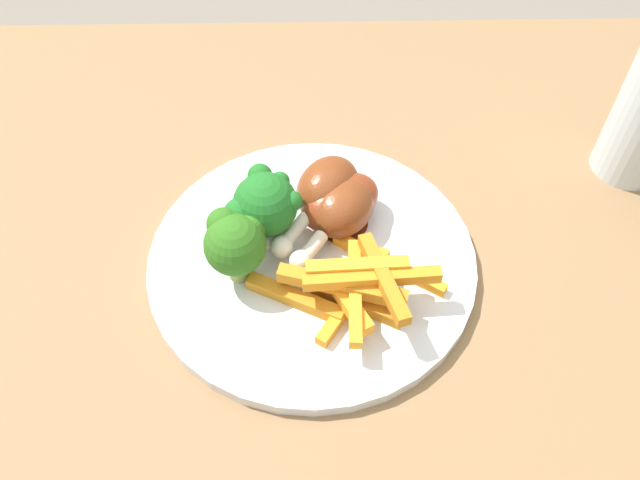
{
  "coord_description": "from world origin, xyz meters",
  "views": [
    {
      "loc": [
        0.0,
        0.33,
        1.18
      ],
      "look_at": [
        -0.0,
        -0.0,
        0.76
      ],
      "focal_mm": 35.69,
      "sensor_mm": 36.0,
      "label": 1
    }
  ],
  "objects_px": {
    "dining_table": "(317,325)",
    "broccoli_floret_middle": "(269,205)",
    "chicken_drumstick_near": "(329,192)",
    "chicken_drumstick_far": "(339,205)",
    "dinner_plate": "(320,259)",
    "chicken_drumstick_extra": "(344,210)",
    "carrot_fries_pile": "(358,286)",
    "broccoli_floret_front": "(238,241)"
  },
  "relations": [
    {
      "from": "dinner_plate",
      "to": "chicken_drumstick_near",
      "type": "xyz_separation_m",
      "value": [
        -0.01,
        -0.05,
        0.03
      ]
    },
    {
      "from": "chicken_drumstick_near",
      "to": "dining_table",
      "type": "bearing_deg",
      "value": 76.25
    },
    {
      "from": "chicken_drumstick_far",
      "to": "chicken_drumstick_extra",
      "type": "distance_m",
      "value": 0.01
    },
    {
      "from": "chicken_drumstick_near",
      "to": "chicken_drumstick_far",
      "type": "height_order",
      "value": "chicken_drumstick_near"
    },
    {
      "from": "dinner_plate",
      "to": "carrot_fries_pile",
      "type": "xyz_separation_m",
      "value": [
        -0.03,
        0.05,
        0.03
      ]
    },
    {
      "from": "broccoli_floret_middle",
      "to": "chicken_drumstick_near",
      "type": "xyz_separation_m",
      "value": [
        -0.05,
        -0.03,
        -0.02
      ]
    },
    {
      "from": "chicken_drumstick_extra",
      "to": "broccoli_floret_front",
      "type": "bearing_deg",
      "value": 28.55
    },
    {
      "from": "dining_table",
      "to": "broccoli_floret_middle",
      "type": "xyz_separation_m",
      "value": [
        0.04,
        -0.02,
        0.16
      ]
    },
    {
      "from": "carrot_fries_pile",
      "to": "chicken_drumstick_extra",
      "type": "bearing_deg",
      "value": -84.38
    },
    {
      "from": "chicken_drumstick_near",
      "to": "carrot_fries_pile",
      "type": "bearing_deg",
      "value": 101.57
    },
    {
      "from": "dining_table",
      "to": "broccoli_floret_front",
      "type": "distance_m",
      "value": 0.17
    },
    {
      "from": "dining_table",
      "to": "chicken_drumstick_extra",
      "type": "bearing_deg",
      "value": -127.7
    },
    {
      "from": "chicken_drumstick_far",
      "to": "broccoli_floret_front",
      "type": "bearing_deg",
      "value": 32.84
    },
    {
      "from": "broccoli_floret_front",
      "to": "dinner_plate",
      "type": "bearing_deg",
      "value": -166.36
    },
    {
      "from": "broccoli_floret_middle",
      "to": "chicken_drumstick_near",
      "type": "distance_m",
      "value": 0.06
    },
    {
      "from": "dinner_plate",
      "to": "chicken_drumstick_near",
      "type": "height_order",
      "value": "chicken_drumstick_near"
    },
    {
      "from": "dinner_plate",
      "to": "chicken_drumstick_extra",
      "type": "xyz_separation_m",
      "value": [
        -0.02,
        -0.03,
        0.03
      ]
    },
    {
      "from": "chicken_drumstick_near",
      "to": "chicken_drumstick_extra",
      "type": "distance_m",
      "value": 0.02
    },
    {
      "from": "dining_table",
      "to": "chicken_drumstick_far",
      "type": "relative_size",
      "value": 9.94
    },
    {
      "from": "dining_table",
      "to": "dinner_plate",
      "type": "xyz_separation_m",
      "value": [
        -0.0,
        -0.0,
        0.11
      ]
    },
    {
      "from": "broccoli_floret_front",
      "to": "broccoli_floret_middle",
      "type": "height_order",
      "value": "broccoli_floret_middle"
    },
    {
      "from": "dining_table",
      "to": "dinner_plate",
      "type": "bearing_deg",
      "value": -170.67
    },
    {
      "from": "carrot_fries_pile",
      "to": "chicken_drumstick_extra",
      "type": "distance_m",
      "value": 0.08
    },
    {
      "from": "dining_table",
      "to": "chicken_drumstick_extra",
      "type": "height_order",
      "value": "chicken_drumstick_extra"
    },
    {
      "from": "carrot_fries_pile",
      "to": "chicken_drumstick_far",
      "type": "bearing_deg",
      "value": -82.26
    },
    {
      "from": "broccoli_floret_middle",
      "to": "broccoli_floret_front",
      "type": "bearing_deg",
      "value": 53.09
    },
    {
      "from": "carrot_fries_pile",
      "to": "broccoli_floret_front",
      "type": "bearing_deg",
      "value": -17.97
    },
    {
      "from": "chicken_drumstick_far",
      "to": "chicken_drumstick_extra",
      "type": "bearing_deg",
      "value": 120.79
    },
    {
      "from": "chicken_drumstick_far",
      "to": "broccoli_floret_middle",
      "type": "bearing_deg",
      "value": 19.86
    },
    {
      "from": "dining_table",
      "to": "chicken_drumstick_near",
      "type": "bearing_deg",
      "value": -103.75
    },
    {
      "from": "dinner_plate",
      "to": "chicken_drumstick_far",
      "type": "xyz_separation_m",
      "value": [
        -0.02,
        -0.04,
        0.03
      ]
    },
    {
      "from": "broccoli_floret_front",
      "to": "chicken_drumstick_near",
      "type": "height_order",
      "value": "broccoli_floret_front"
    },
    {
      "from": "broccoli_floret_front",
      "to": "chicken_drumstick_extra",
      "type": "height_order",
      "value": "broccoli_floret_front"
    },
    {
      "from": "dinner_plate",
      "to": "chicken_drumstick_far",
      "type": "height_order",
      "value": "chicken_drumstick_far"
    },
    {
      "from": "broccoli_floret_middle",
      "to": "chicken_drumstick_extra",
      "type": "bearing_deg",
      "value": -166.63
    },
    {
      "from": "broccoli_floret_front",
      "to": "carrot_fries_pile",
      "type": "distance_m",
      "value": 0.1
    },
    {
      "from": "dinner_plate",
      "to": "chicken_drumstick_extra",
      "type": "bearing_deg",
      "value": -124.32
    },
    {
      "from": "chicken_drumstick_extra",
      "to": "dining_table",
      "type": "bearing_deg",
      "value": 52.3
    },
    {
      "from": "broccoli_floret_middle",
      "to": "chicken_drumstick_near",
      "type": "height_order",
      "value": "broccoli_floret_middle"
    },
    {
      "from": "dinner_plate",
      "to": "carrot_fries_pile",
      "type": "distance_m",
      "value": 0.06
    },
    {
      "from": "broccoli_floret_middle",
      "to": "carrot_fries_pile",
      "type": "bearing_deg",
      "value": 138.06
    },
    {
      "from": "carrot_fries_pile",
      "to": "chicken_drumstick_near",
      "type": "relative_size",
      "value": 1.44
    }
  ]
}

